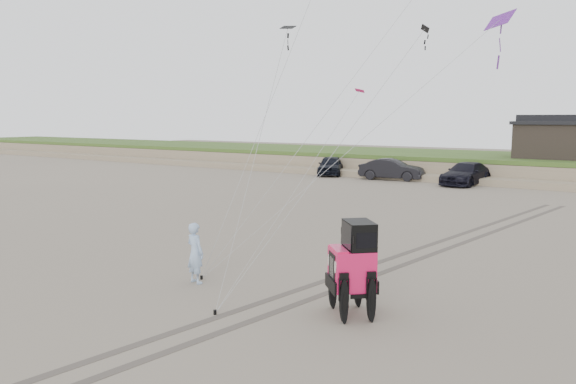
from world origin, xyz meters
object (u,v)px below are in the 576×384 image
object	(u,v)px
cabin	(560,139)
truck_c	(466,174)
man	(195,253)
jeep	(352,278)
truck_a	(330,165)
truck_b	(392,169)

from	to	relation	value
cabin	truck_c	distance (m)	9.01
man	jeep	bearing A→B (deg)	-166.49
cabin	truck_c	world-z (taller)	cabin
truck_c	man	bearing A→B (deg)	-83.52
truck_a	cabin	bearing A→B (deg)	-2.85
truck_a	truck_c	world-z (taller)	truck_a
truck_c	jeep	distance (m)	29.52
jeep	cabin	bearing A→B (deg)	137.85
cabin	man	bearing A→B (deg)	-96.50
cabin	truck_a	size ratio (longest dim) A/B	1.34
truck_a	truck_c	distance (m)	11.64
jeep	man	bearing A→B (deg)	-131.48
cabin	truck_b	xyz separation A→B (m)	(-10.82, -7.13, -2.42)
truck_a	man	bearing A→B (deg)	-91.42
man	truck_b	bearing A→B (deg)	-65.64
jeep	truck_b	bearing A→B (deg)	158.53
truck_a	truck_b	xyz separation A→B (m)	(5.84, -0.55, 0.01)
truck_a	man	xyz separation A→B (m)	(12.54, -29.59, 0.09)
truck_a	man	distance (m)	32.14
truck_a	truck_b	bearing A→B (deg)	-29.75
truck_c	jeep	size ratio (longest dim) A/B	1.10
truck_a	truck_b	distance (m)	5.87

